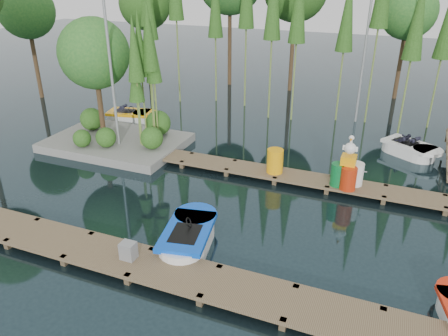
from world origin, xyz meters
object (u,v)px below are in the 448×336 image
at_px(yellow_barrel, 275,161).
at_px(drum_cluster, 348,172).
at_px(boat_yellow_far, 130,116).
at_px(island, 108,78).
at_px(boat_blue, 188,238).
at_px(utility_cabinet, 128,251).

distance_m(yellow_barrel, drum_cluster, 2.83).
bearing_deg(boat_yellow_far, drum_cluster, -9.49).
xyz_separation_m(island, drum_cluster, (10.98, -0.94, -2.30)).
relative_size(boat_blue, drum_cluster, 1.60).
bearing_deg(yellow_barrel, utility_cabinet, -107.57).
distance_m(boat_blue, boat_yellow_far, 12.34).
bearing_deg(island, boat_yellow_far, 110.65).
bearing_deg(boat_blue, drum_cluster, 42.16).
relative_size(boat_yellow_far, drum_cluster, 1.52).
relative_size(boat_yellow_far, yellow_barrel, 3.14).
height_order(utility_cabinet, drum_cluster, drum_cluster).
xyz_separation_m(island, boat_blue, (7.03, -6.23, -2.89)).
height_order(yellow_barrel, drum_cluster, drum_cluster).
bearing_deg(yellow_barrel, boat_blue, -101.75).
distance_m(boat_yellow_far, drum_cluster, 12.77).
bearing_deg(boat_blue, yellow_barrel, 67.22).
height_order(boat_blue, yellow_barrel, yellow_barrel).
xyz_separation_m(boat_yellow_far, utility_cabinet, (7.08, -10.81, 0.25)).
height_order(boat_yellow_far, yellow_barrel, boat_yellow_far).
xyz_separation_m(boat_blue, yellow_barrel, (1.13, 5.44, 0.49)).
relative_size(island, boat_yellow_far, 2.23).
bearing_deg(drum_cluster, boat_yellow_far, 161.90).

